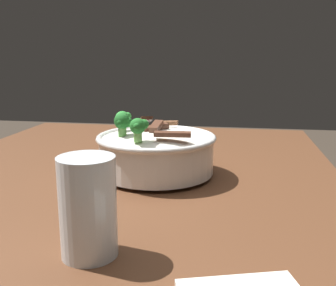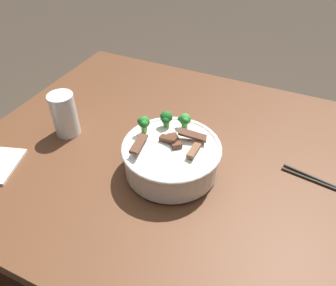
{
  "view_description": "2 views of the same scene",
  "coord_description": "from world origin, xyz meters",
  "views": [
    {
      "loc": [
        0.82,
        0.24,
        1.07
      ],
      "look_at": [
        -0.05,
        0.1,
        0.87
      ],
      "focal_mm": 42.3,
      "sensor_mm": 36.0,
      "label": 1
    },
    {
      "loc": [
        -0.27,
        0.66,
        1.44
      ],
      "look_at": [
        0.01,
        0.06,
        0.89
      ],
      "focal_mm": 34.99,
      "sensor_mm": 36.0,
      "label": 2
    }
  ],
  "objects": [
    {
      "name": "ground",
      "position": [
        0.0,
        0.0,
        0.0
      ],
      "size": [
        10.0,
        10.0,
        0.0
      ],
      "primitive_type": "plane",
      "color": "#3D3328"
    },
    {
      "name": "dining_table",
      "position": [
        0.0,
        0.0,
        0.65
      ],
      "size": [
        1.2,
        0.97,
        0.81
      ],
      "color": "#56331E",
      "rests_on": "ground"
    },
    {
      "name": "drinking_glass",
      "position": [
        0.35,
        0.06,
        0.87
      ],
      "size": [
        0.08,
        0.08,
        0.14
      ],
      "color": "white",
      "rests_on": "dining_table"
    },
    {
      "name": "chopsticks_pair",
      "position": [
        -0.4,
        -0.04,
        0.81
      ],
      "size": [
        0.23,
        0.06,
        0.01
      ],
      "color": "#28231E",
      "rests_on": "dining_table"
    },
    {
      "name": "rice_bowl",
      "position": [
        -0.01,
        0.08,
        0.87
      ],
      "size": [
        0.26,
        0.26,
        0.14
      ],
      "color": "white",
      "rests_on": "dining_table"
    }
  ]
}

